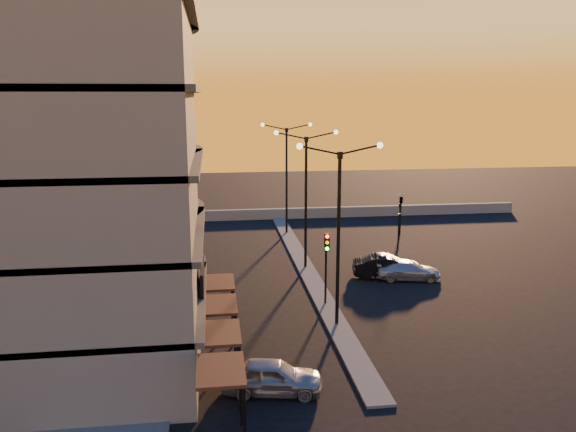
# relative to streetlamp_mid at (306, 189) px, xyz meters

# --- Properties ---
(ground) EXTENTS (120.00, 120.00, 0.00)m
(ground) POSITION_rel_streetlamp_mid_xyz_m (0.00, -10.00, -5.59)
(ground) COLOR black
(ground) RESTS_ON ground
(sidewalk_west) EXTENTS (5.00, 40.00, 0.12)m
(sidewalk_west) POSITION_rel_streetlamp_mid_xyz_m (-10.50, -6.00, -5.53)
(sidewalk_west) COLOR #4F4F4D
(sidewalk_west) RESTS_ON ground
(median) EXTENTS (1.20, 36.00, 0.12)m
(median) POSITION_rel_streetlamp_mid_xyz_m (0.00, 0.00, -5.53)
(median) COLOR #4F4F4D
(median) RESTS_ON ground
(parapet) EXTENTS (44.00, 0.50, 1.00)m
(parapet) POSITION_rel_streetlamp_mid_xyz_m (2.00, 16.00, -5.09)
(parapet) COLOR slate
(parapet) RESTS_ON ground
(building) EXTENTS (14.35, 17.08, 25.00)m
(building) POSITION_rel_streetlamp_mid_xyz_m (-14.00, -9.97, 6.32)
(building) COLOR slate
(building) RESTS_ON ground
(streetlamp_near) EXTENTS (4.32, 0.32, 9.51)m
(streetlamp_near) POSITION_rel_streetlamp_mid_xyz_m (0.00, -10.00, 0.00)
(streetlamp_near) COLOR black
(streetlamp_near) RESTS_ON ground
(streetlamp_mid) EXTENTS (4.32, 0.32, 9.51)m
(streetlamp_mid) POSITION_rel_streetlamp_mid_xyz_m (0.00, 0.00, 0.00)
(streetlamp_mid) COLOR black
(streetlamp_mid) RESTS_ON ground
(streetlamp_far) EXTENTS (4.32, 0.32, 9.51)m
(streetlamp_far) POSITION_rel_streetlamp_mid_xyz_m (0.00, 10.00, 0.00)
(streetlamp_far) COLOR black
(streetlamp_far) RESTS_ON ground
(traffic_light_main) EXTENTS (0.28, 0.44, 4.25)m
(traffic_light_main) POSITION_rel_streetlamp_mid_xyz_m (0.00, -7.13, -2.70)
(traffic_light_main) COLOR black
(traffic_light_main) RESTS_ON ground
(signal_east_a) EXTENTS (0.13, 0.16, 3.60)m
(signal_east_a) POSITION_rel_streetlamp_mid_xyz_m (8.00, 4.00, -3.66)
(signal_east_a) COLOR black
(signal_east_a) RESTS_ON ground
(signal_east_b) EXTENTS (0.42, 1.99, 3.60)m
(signal_east_b) POSITION_rel_streetlamp_mid_xyz_m (9.50, 8.00, -2.49)
(signal_east_b) COLOR black
(signal_east_b) RESTS_ON ground
(car_hatchback) EXTENTS (4.28, 2.30, 1.38)m
(car_hatchback) POSITION_rel_streetlamp_mid_xyz_m (-4.04, -16.25, -4.90)
(car_hatchback) COLOR #909397
(car_hatchback) RESTS_ON ground
(car_sedan) EXTENTS (4.68, 2.27, 1.48)m
(car_sedan) POSITION_rel_streetlamp_mid_xyz_m (5.00, -2.68, -4.85)
(car_sedan) COLOR black
(car_sedan) RESTS_ON ground
(car_wagon) EXTENTS (4.47, 2.38, 1.23)m
(car_wagon) POSITION_rel_streetlamp_mid_xyz_m (6.23, -3.26, -4.98)
(car_wagon) COLOR #B0B3B8
(car_wagon) RESTS_ON ground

